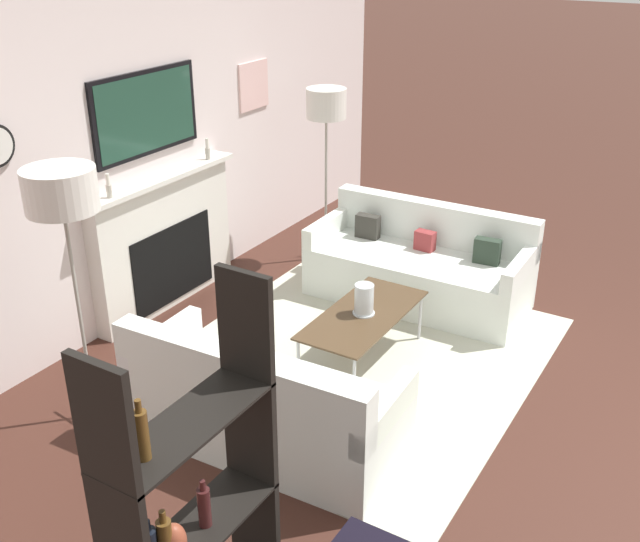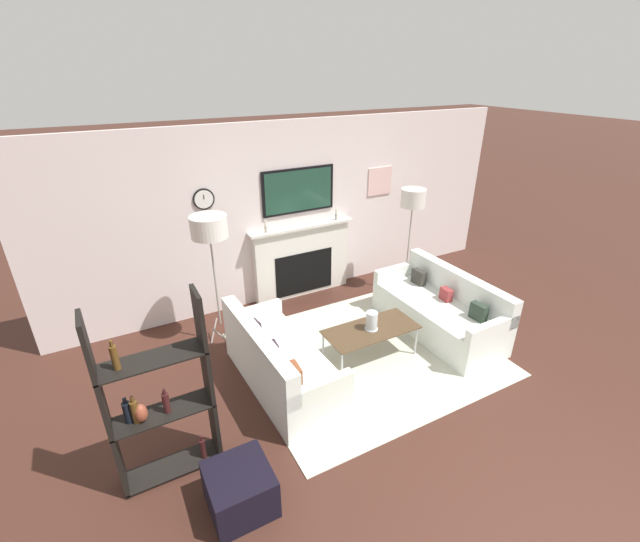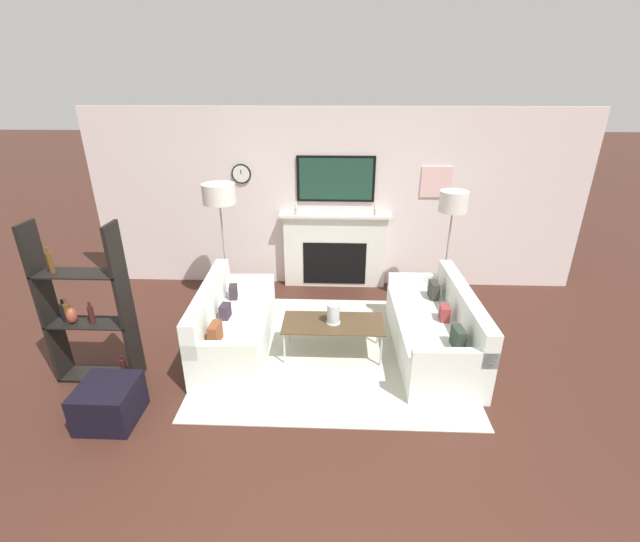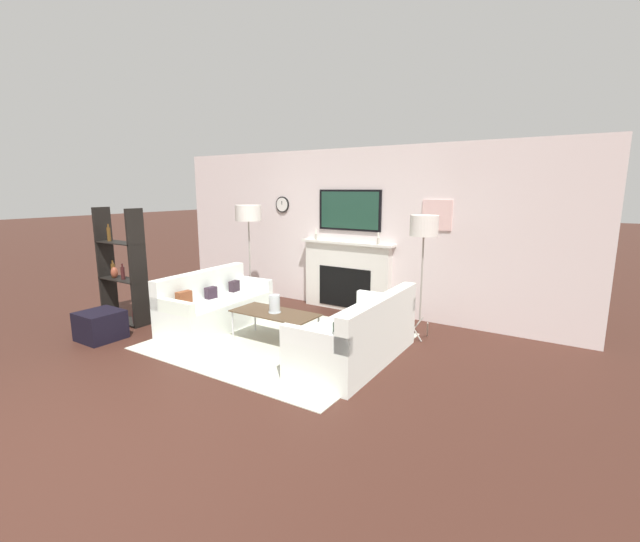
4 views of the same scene
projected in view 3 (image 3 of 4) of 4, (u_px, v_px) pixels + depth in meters
fireplace_wall at (335, 209)px, 6.52m from camera, size 7.44×0.28×2.70m
area_rug at (333, 350)px, 5.21m from camera, size 3.03×2.62×0.01m
couch_left at (232, 327)px, 5.14m from camera, size 0.83×1.79×0.83m
couch_right at (435, 331)px, 5.05m from camera, size 0.86×1.91×0.82m
coffee_table at (333, 325)px, 4.98m from camera, size 1.18×0.54×0.43m
hurricane_candle at (334, 315)px, 4.93m from camera, size 0.17×0.17×0.24m
floor_lamp_left at (219, 195)px, 5.70m from camera, size 0.44×0.44×1.78m
floor_lamp_right at (453, 203)px, 5.62m from camera, size 0.37×0.37×1.71m
shelf_unit at (86, 311)px, 4.42m from camera, size 0.87×0.28×1.77m
ottoman at (109, 403)px, 4.05m from camera, size 0.52×0.52×0.40m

